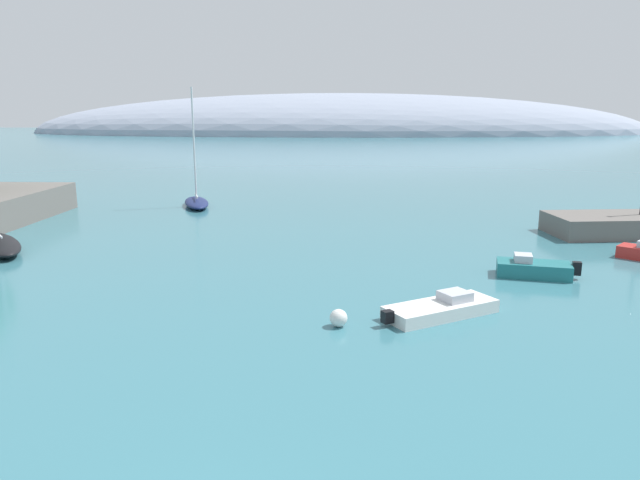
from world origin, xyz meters
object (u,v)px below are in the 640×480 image
at_px(motorboat_white_outer, 441,308).
at_px(mooring_buoy_white, 339,318).
at_px(motorboat_teal_foreground, 534,269).
at_px(sailboat_navy_mid_mooring, 196,201).

xyz_separation_m(motorboat_white_outer, mooring_buoy_white, (-4.41, -1.53, 0.04)).
distance_m(motorboat_teal_foreground, mooring_buoy_white, 12.98).
bearing_deg(sailboat_navy_mid_mooring, motorboat_teal_foreground, -151.78).
xyz_separation_m(motorboat_teal_foreground, mooring_buoy_white, (-10.29, -7.91, -0.07)).
xyz_separation_m(sailboat_navy_mid_mooring, mooring_buoy_white, (13.37, -30.38, -0.14)).
height_order(sailboat_navy_mid_mooring, motorboat_white_outer, sailboat_navy_mid_mooring).
bearing_deg(sailboat_navy_mid_mooring, mooring_buoy_white, -174.50).
bearing_deg(motorboat_teal_foreground, sailboat_navy_mid_mooring, -31.18).
height_order(motorboat_teal_foreground, motorboat_white_outer, motorboat_teal_foreground).
relative_size(motorboat_teal_foreground, mooring_buoy_white, 5.92).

